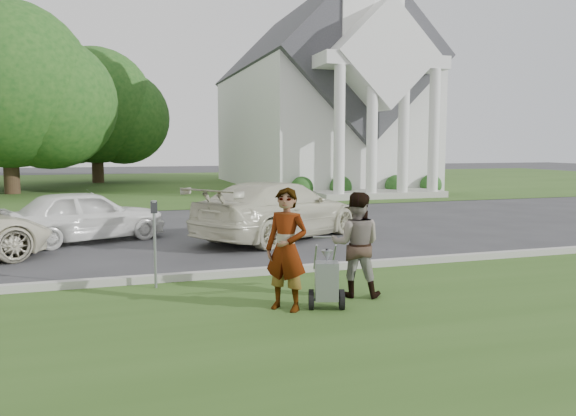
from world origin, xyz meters
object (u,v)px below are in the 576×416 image
person_left (286,250)px  person_right (356,245)px  car_b (85,215)px  car_c (279,210)px  tree_left (7,92)px  striping_cart (327,282)px  parking_meter_near (155,233)px  tree_back (96,111)px  church (317,88)px

person_left → person_right: (1.30, 0.40, -0.06)m
person_right → car_b: bearing=-32.0°
person_right → person_left: bearing=42.7°
person_left → car_c: person_left is taller
tree_left → car_c: size_ratio=2.04×
striping_cart → person_right: size_ratio=0.66×
striping_cart → parking_meter_near: bearing=156.2°
person_right → car_c: person_right is taller
striping_cart → person_right: (0.72, 0.54, 0.43)m
tree_left → striping_cart: (7.89, -23.88, -4.69)m
person_right → car_b: 8.21m
person_right → parking_meter_near: person_right is taller
person_left → person_right: size_ratio=1.07×
tree_back → striping_cart: (3.89, -31.88, -4.31)m
tree_left → striping_cart: 25.58m
tree_back → car_b: tree_back is taller
parking_meter_near → car_b: (-1.34, 5.42, -0.28)m
striping_cart → tree_left: bearing=125.6°
church → car_b: bearing=-126.1°
person_right → car_c: bearing=-68.9°
church → tree_back: church is taller
car_c → parking_meter_near: bearing=108.1°
church → car_c: church is taller
tree_left → car_b: (4.21, -16.41, -4.44)m
tree_left → person_left: tree_left is taller
church → person_left: (-9.71, -24.86, -5.03)m
tree_left → striping_cart: size_ratio=9.47×
tree_back → striping_cart: tree_back is taller
tree_left → person_right: 25.24m
person_left → car_b: person_left is taller
tree_left → parking_meter_near: tree_left is taller
tree_back → parking_meter_near: tree_back is taller
tree_back → car_b: bearing=-89.5°
person_left → parking_meter_near: (-1.75, 1.90, 0.05)m
striping_cart → person_left: 0.77m
car_c → car_b: bearing=45.0°
church → tree_left: bearing=-176.2°
car_b → parking_meter_near: bearing=172.6°
church → parking_meter_near: church is taller
person_left → person_right: 1.36m
tree_left → car_c: tree_left is taller
tree_back → person_right: bearing=-81.6°
church → parking_meter_near: size_ratio=15.87×
parking_meter_near → car_c: (3.53, 4.41, -0.20)m
person_left → car_c: size_ratio=0.35×
person_left → parking_meter_near: 2.59m
church → car_c: size_ratio=4.62×
church → car_c: bearing=-113.2°
person_left → striping_cart: bearing=31.3°
parking_meter_near → tree_left: bearing=104.3°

